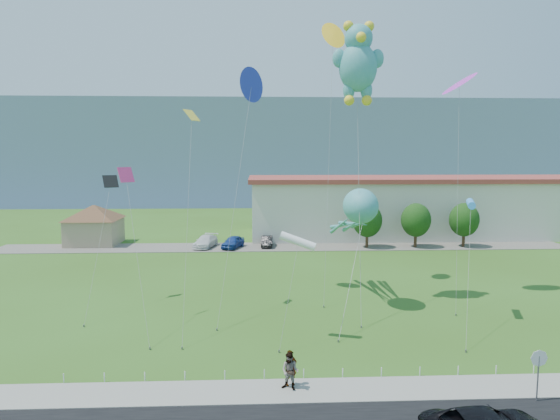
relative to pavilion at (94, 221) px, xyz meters
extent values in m
plane|color=#325618|center=(24.00, -38.00, -3.02)|extent=(160.00, 160.00, 0.00)
cube|color=gray|center=(24.00, -40.75, -2.97)|extent=(80.00, 2.50, 0.10)
cube|color=#59544C|center=(24.00, -3.00, -2.99)|extent=(70.00, 6.00, 0.06)
cube|color=slate|center=(24.00, 82.00, 9.48)|extent=(160.00, 50.00, 25.00)
cube|color=tan|center=(0.00, 0.00, -1.42)|extent=(6.00, 6.00, 3.20)
pyramid|color=brown|center=(0.00, 0.00, 1.08)|extent=(9.20, 9.20, 1.80)
cube|color=beige|center=(50.00, 6.00, 0.78)|extent=(60.00, 14.00, 7.60)
cube|color=#933830|center=(50.00, 6.00, 4.88)|extent=(61.00, 15.00, 0.60)
cylinder|color=slate|center=(33.50, -42.20, -1.92)|extent=(0.07, 0.07, 2.20)
cylinder|color=red|center=(33.50, -42.20, -0.92)|extent=(0.76, 0.04, 0.76)
cylinder|color=white|center=(33.50, -42.22, -0.92)|extent=(0.80, 0.02, 0.80)
cylinder|color=white|center=(11.00, -39.30, -2.77)|extent=(0.05, 0.05, 0.50)
cylinder|color=white|center=(13.00, -39.30, -2.77)|extent=(0.05, 0.05, 0.50)
cylinder|color=white|center=(15.00, -39.30, -2.77)|extent=(0.05, 0.05, 0.50)
cylinder|color=white|center=(17.00, -39.30, -2.77)|extent=(0.05, 0.05, 0.50)
cylinder|color=white|center=(19.00, -39.30, -2.77)|extent=(0.05, 0.05, 0.50)
cylinder|color=white|center=(21.00, -39.30, -2.77)|extent=(0.05, 0.05, 0.50)
cylinder|color=white|center=(23.00, -39.30, -2.77)|extent=(0.05, 0.05, 0.50)
cylinder|color=white|center=(25.00, -39.30, -2.77)|extent=(0.05, 0.05, 0.50)
cylinder|color=white|center=(27.00, -39.30, -2.77)|extent=(0.05, 0.05, 0.50)
cylinder|color=white|center=(29.00, -39.30, -2.77)|extent=(0.05, 0.05, 0.50)
cylinder|color=white|center=(31.00, -39.30, -2.77)|extent=(0.05, 0.05, 0.50)
cylinder|color=white|center=(33.00, -39.30, -2.77)|extent=(0.05, 0.05, 0.50)
cylinder|color=white|center=(35.00, -39.30, -2.77)|extent=(0.05, 0.05, 0.50)
cylinder|color=#3F2B19|center=(34.00, -4.00, -1.92)|extent=(0.36, 0.36, 2.20)
ellipsoid|color=#14380F|center=(34.00, -4.00, 0.38)|extent=(3.60, 3.60, 4.14)
cylinder|color=#3F2B19|center=(40.00, -4.00, -1.92)|extent=(0.36, 0.36, 2.20)
ellipsoid|color=#14380F|center=(40.00, -4.00, 0.38)|extent=(3.60, 3.60, 4.14)
cylinder|color=#3F2B19|center=(46.00, -4.00, -1.92)|extent=(0.36, 0.36, 2.20)
ellipsoid|color=#14380F|center=(46.00, -4.00, 0.38)|extent=(3.60, 3.60, 4.14)
imported|color=gray|center=(22.28, -40.20, -2.06)|extent=(0.74, 0.62, 1.73)
imported|color=gray|center=(22.22, -40.66, -2.02)|extent=(1.09, 0.99, 1.82)
imported|color=silver|center=(14.31, -3.00, -2.25)|extent=(3.07, 5.27, 1.43)
imported|color=navy|center=(17.68, -3.63, -2.24)|extent=(3.03, 4.58, 1.45)
imported|color=black|center=(21.82, -2.82, -2.33)|extent=(1.53, 3.92, 1.27)
ellipsoid|color=teal|center=(28.23, -27.51, 4.57)|extent=(2.58, 3.35, 2.58)
sphere|color=white|center=(27.77, -28.52, 4.85)|extent=(0.40, 0.40, 0.40)
sphere|color=white|center=(28.69, -28.52, 4.85)|extent=(0.40, 0.40, 0.40)
cylinder|color=slate|center=(25.55, -34.49, -2.94)|extent=(0.10, 0.10, 0.16)
cylinder|color=gray|center=(26.89, -31.50, 0.45)|extent=(2.71, 6.01, 6.65)
ellipsoid|color=teal|center=(28.22, -25.75, 14.76)|extent=(2.87, 2.44, 3.58)
sphere|color=teal|center=(28.22, -25.75, 16.85)|extent=(2.10, 2.10, 2.10)
sphere|color=yellow|center=(27.45, -25.75, 17.74)|extent=(0.77, 0.77, 0.77)
sphere|color=yellow|center=(28.99, -25.75, 17.74)|extent=(0.77, 0.77, 0.77)
sphere|color=yellow|center=(28.22, -26.63, 16.74)|extent=(0.77, 0.77, 0.77)
ellipsoid|color=teal|center=(26.79, -25.75, 15.42)|extent=(0.99, 0.71, 1.39)
ellipsoid|color=teal|center=(29.65, -25.75, 15.42)|extent=(0.99, 0.71, 1.39)
ellipsoid|color=teal|center=(27.56, -25.75, 13.10)|extent=(0.88, 0.77, 1.43)
ellipsoid|color=teal|center=(28.88, -25.75, 13.10)|extent=(0.88, 0.77, 1.43)
sphere|color=yellow|center=(27.56, -25.97, 12.33)|extent=(0.77, 0.77, 0.77)
sphere|color=yellow|center=(28.88, -25.97, 12.33)|extent=(0.77, 0.77, 0.77)
cylinder|color=slate|center=(27.47, -32.10, -2.94)|extent=(0.10, 0.10, 0.16)
cylinder|color=gray|center=(27.84, -28.92, 4.62)|extent=(0.78, 6.37, 14.99)
cone|color=#C533CE|center=(36.65, -24.01, 13.92)|extent=(1.80, 1.33, 1.33)
cylinder|color=slate|center=(34.66, -29.92, -2.94)|extent=(0.10, 0.10, 0.16)
cylinder|color=gray|center=(35.66, -26.97, 5.43)|extent=(2.02, 5.93, 16.59)
cylinder|color=white|center=(23.12, -33.89, 3.11)|extent=(0.50, 2.25, 0.87)
cylinder|color=slate|center=(21.89, -35.95, -2.94)|extent=(0.10, 0.10, 0.16)
cylinder|color=gray|center=(22.51, -34.92, 0.02)|extent=(1.27, 2.10, 5.79)
cube|color=black|center=(9.37, -24.53, 6.26)|extent=(1.29, 1.29, 0.86)
cylinder|color=slate|center=(9.17, -31.06, -2.94)|extent=(0.10, 0.10, 0.16)
cylinder|color=gray|center=(9.27, -27.80, 1.60)|extent=(0.22, 6.55, 8.94)
cone|color=gold|center=(27.18, -20.08, 18.44)|extent=(1.80, 1.33, 1.33)
cylinder|color=slate|center=(25.58, -27.59, -2.94)|extent=(0.10, 0.10, 0.16)
cylinder|color=gray|center=(26.38, -23.83, 7.69)|extent=(1.63, 7.54, 21.11)
cone|color=#2932ED|center=(20.24, -22.46, 13.90)|extent=(1.80, 1.33, 1.33)
cylinder|color=slate|center=(18.02, -32.17, -2.94)|extent=(0.10, 0.10, 0.16)
cylinder|color=gray|center=(19.13, -27.31, 5.42)|extent=(2.25, 9.74, 16.58)
cube|color=#F7377F|center=(11.71, -28.94, 6.94)|extent=(1.29, 1.29, 0.86)
cylinder|color=slate|center=(14.37, -35.16, -2.94)|extent=(0.10, 0.10, 0.16)
cylinder|color=gray|center=(13.04, -32.05, 1.94)|extent=(2.69, 6.24, 9.62)
cylinder|color=#379AF9|center=(35.23, -30.30, 4.99)|extent=(0.50, 2.25, 0.87)
cylinder|color=slate|center=(32.64, -36.39, -2.94)|extent=(0.10, 0.10, 0.16)
cylinder|color=gray|center=(33.94, -33.35, 0.96)|extent=(2.62, 6.12, 7.67)
cube|color=yellow|center=(15.99, -26.92, 11.12)|extent=(1.29, 1.29, 0.86)
cylinder|color=slate|center=(16.24, -35.20, -2.94)|extent=(0.10, 0.10, 0.16)
cylinder|color=gray|center=(16.11, -31.06, 4.03)|extent=(0.27, 8.31, 13.80)
camera|label=1|loc=(20.71, -63.49, 8.31)|focal=32.00mm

